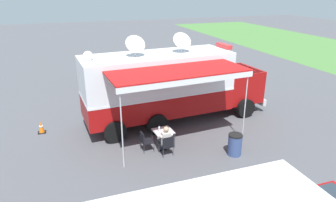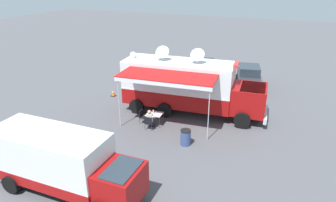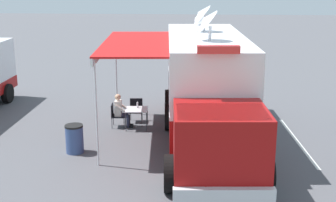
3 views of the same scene
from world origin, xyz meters
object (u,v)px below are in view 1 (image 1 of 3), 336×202
object	(u,v)px
command_truck	(172,84)
traffic_cone	(41,127)
water_bottle	(159,129)
folding_chair_beside_table	(145,140)
trash_bin	(235,145)
seated_responder	(165,139)
folding_table	(163,132)
car_behind_truck	(122,71)
car_far_corner	(179,68)
folding_chair_at_table	(167,144)

from	to	relation	value
command_truck	traffic_cone	xyz separation A→B (m)	(-0.62, -6.32, -1.67)
command_truck	water_bottle	xyz separation A→B (m)	(2.48, -1.47, -1.11)
folding_chair_beside_table	trash_bin	distance (m)	3.70
folding_chair_beside_table	seated_responder	world-z (taller)	seated_responder
folding_table	car_behind_truck	size ratio (longest dim) A/B	0.19
command_truck	folding_table	bearing A→B (deg)	-27.44
car_behind_truck	car_far_corner	size ratio (longest dim) A/B	0.99
folding_chair_at_table	trash_bin	xyz separation A→B (m)	(0.84, 2.63, -0.06)
water_bottle	traffic_cone	distance (m)	5.78
command_truck	trash_bin	bearing A→B (deg)	16.70
folding_chair_beside_table	car_far_corner	size ratio (longest dim) A/B	0.19
water_bottle	folding_chair_beside_table	size ratio (longest dim) A/B	0.26
command_truck	seated_responder	xyz separation A→B (m)	(3.10, -1.41, -1.30)
seated_responder	trash_bin	distance (m)	2.85
water_bottle	command_truck	bearing A→B (deg)	149.39
folding_chair_at_table	car_far_corner	xyz separation A→B (m)	(-9.97, 4.42, 0.37)
folding_chair_at_table	seated_responder	distance (m)	0.23
car_behind_truck	folding_chair_at_table	bearing A→B (deg)	-1.35
folding_chair_beside_table	car_behind_truck	world-z (taller)	car_behind_truck
seated_responder	water_bottle	bearing A→B (deg)	-174.20
folding_table	car_behind_truck	distance (m)	9.85
seated_responder	folding_chair_beside_table	bearing A→B (deg)	-122.63
command_truck	car_far_corner	distance (m)	7.42
water_bottle	car_far_corner	xyz separation A→B (m)	(-9.17, 4.50, 0.05)
folding_table	folding_chair_at_table	xyz separation A→B (m)	(0.80, -0.10, -0.16)
water_bottle	car_behind_truck	xyz separation A→B (m)	(-9.83, 0.33, 0.05)
folding_chair_at_table	trash_bin	bearing A→B (deg)	72.25
folding_table	folding_chair_beside_table	size ratio (longest dim) A/B	0.98
car_far_corner	folding_table	bearing A→B (deg)	-25.22
water_bottle	seated_responder	distance (m)	0.65
folding_chair_beside_table	car_far_corner	bearing A→B (deg)	150.96
folding_table	trash_bin	distance (m)	3.03
folding_chair_beside_table	traffic_cone	world-z (taller)	folding_chair_beside_table
trash_bin	folding_chair_at_table	bearing A→B (deg)	-107.75
folding_chair_beside_table	seated_responder	bearing A→B (deg)	57.37
folding_table	seated_responder	world-z (taller)	seated_responder
car_far_corner	folding_chair_beside_table	bearing A→B (deg)	-29.04
water_bottle	traffic_cone	world-z (taller)	water_bottle
folding_chair_at_table	traffic_cone	distance (m)	6.29
water_bottle	traffic_cone	size ratio (longest dim) A/B	0.39
trash_bin	traffic_cone	distance (m)	8.93
traffic_cone	command_truck	bearing A→B (deg)	84.36
folding_chair_at_table	car_far_corner	world-z (taller)	car_far_corner
traffic_cone	car_behind_truck	world-z (taller)	car_behind_truck
folding_chair_at_table	folding_chair_beside_table	bearing A→B (deg)	-131.34
trash_bin	car_far_corner	size ratio (longest dim) A/B	0.20
command_truck	folding_chair_beside_table	world-z (taller)	command_truck
command_truck	trash_bin	xyz separation A→B (m)	(4.13, 1.24, -1.49)
command_truck	folding_table	distance (m)	3.08
water_bottle	seated_responder	bearing A→B (deg)	5.80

